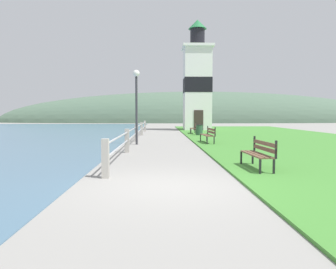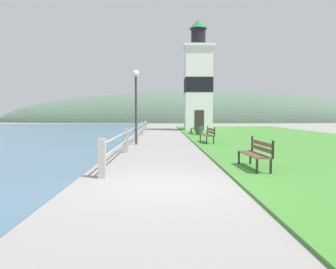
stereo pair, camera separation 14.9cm
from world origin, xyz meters
name	(u,v)px [view 2 (the right image)]	position (x,y,z in m)	size (l,w,h in m)	color
ground_plane	(165,186)	(0.00, 0.00, 0.00)	(160.00, 160.00, 0.00)	gray
grass_verge	(282,139)	(7.70, 13.59, 0.03)	(12.00, 40.78, 0.06)	#428433
seawall_railing	(136,132)	(-1.60, 12.06, 0.59)	(0.18, 22.29, 1.01)	#A8A399
park_bench_near	(257,152)	(2.66, 2.02, 0.54)	(0.55, 1.79, 0.94)	brown
park_bench_midway	(208,134)	(2.47, 10.58, 0.54)	(0.58, 2.00, 0.94)	brown
park_bench_far	(195,128)	(2.56, 19.07, 0.54)	(0.57, 1.75, 0.94)	brown
lighthouse	(198,83)	(3.53, 25.51, 4.72)	(3.02, 3.02, 10.92)	white
trash_bin	(200,130)	(2.74, 17.03, 0.42)	(0.54, 0.54, 0.84)	#2D5138
lamp_post	(136,93)	(-1.45, 10.19, 2.74)	(0.36, 0.36, 3.96)	#333338
distant_hillside	(203,122)	(8.00, 57.19, 0.00)	(80.00, 16.00, 12.00)	#4C6651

